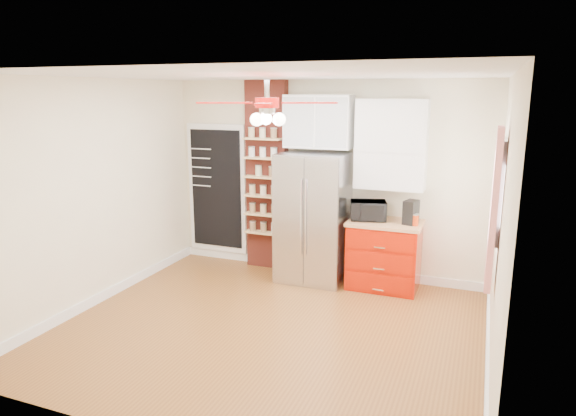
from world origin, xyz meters
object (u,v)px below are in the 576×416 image
at_px(fridge, 313,218).
at_px(ceiling_fan, 267,103).
at_px(coffee_maker, 411,212).
at_px(canister_left, 414,220).
at_px(toaster_oven, 368,211).
at_px(pantry_jar_oats, 259,171).
at_px(red_cabinet, 384,255).

xyz_separation_m(fridge, ceiling_fan, (0.05, -1.63, 1.55)).
bearing_deg(coffee_maker, canister_left, -30.17).
distance_m(toaster_oven, pantry_jar_oats, 1.68).
bearing_deg(fridge, red_cabinet, 2.95).
height_order(fridge, toaster_oven, fridge).
bearing_deg(coffee_maker, toaster_oven, -165.36).
bearing_deg(toaster_oven, red_cabinet, -16.58).
xyz_separation_m(ceiling_fan, coffee_maker, (1.24, 1.67, -1.37)).
distance_m(fridge, toaster_oven, 0.76).
bearing_deg(pantry_jar_oats, canister_left, -4.91).
distance_m(fridge, coffee_maker, 1.30).
bearing_deg(fridge, coffee_maker, 1.79).
height_order(ceiling_fan, toaster_oven, ceiling_fan).
bearing_deg(red_cabinet, ceiling_fan, -118.71).
bearing_deg(ceiling_fan, toaster_oven, 67.71).
xyz_separation_m(red_cabinet, canister_left, (0.37, -0.06, 0.52)).
xyz_separation_m(fridge, pantry_jar_oats, (-0.88, 0.18, 0.57)).
height_order(coffee_maker, pantry_jar_oats, pantry_jar_oats).
relative_size(ceiling_fan, coffee_maker, 4.60).
height_order(toaster_oven, pantry_jar_oats, pantry_jar_oats).
distance_m(ceiling_fan, toaster_oven, 2.29).
xyz_separation_m(red_cabinet, toaster_oven, (-0.23, 0.00, 0.57)).
xyz_separation_m(toaster_oven, coffee_maker, (0.55, -0.01, 0.03)).
xyz_separation_m(fridge, canister_left, (1.34, -0.01, 0.09)).
distance_m(red_cabinet, coffee_maker, 0.68).
height_order(canister_left, pantry_jar_oats, pantry_jar_oats).
bearing_deg(ceiling_fan, canister_left, 51.42).
xyz_separation_m(ceiling_fan, canister_left, (1.29, 1.62, -1.46)).
bearing_deg(coffee_maker, fridge, -162.47).
bearing_deg(pantry_jar_oats, fridge, -11.43).
height_order(ceiling_fan, coffee_maker, ceiling_fan).
bearing_deg(toaster_oven, coffee_maker, -17.46).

